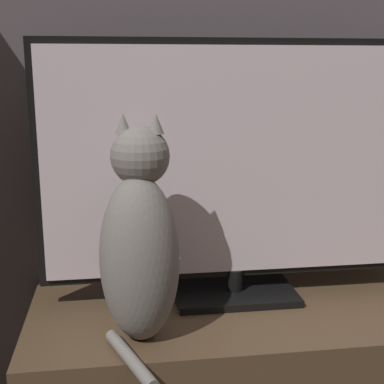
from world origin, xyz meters
name	(u,v)px	position (x,y,z in m)	size (l,w,h in m)	color
tv_stand	(244,377)	(0.00, 0.93, 0.21)	(1.15, 0.50, 0.43)	brown
tv	(237,170)	(-0.02, 1.00, 0.78)	(1.05, 0.20, 0.69)	black
cat	(140,244)	(-0.28, 0.80, 0.66)	(0.22, 0.34, 0.52)	gray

